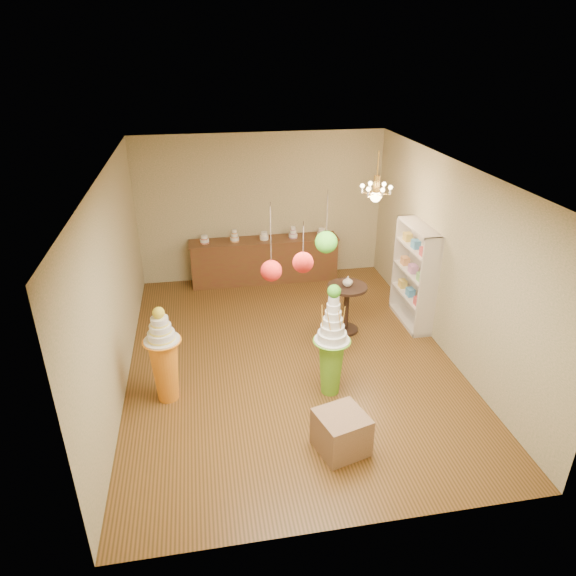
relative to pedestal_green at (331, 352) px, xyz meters
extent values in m
plane|color=brown|center=(-0.41, 0.97, -0.67)|extent=(6.50, 6.50, 0.00)
plane|color=silver|center=(-0.41, 0.97, 2.33)|extent=(6.50, 6.50, 0.00)
cube|color=tan|center=(-0.41, 4.22, 0.83)|extent=(5.00, 0.04, 3.00)
cube|color=tan|center=(-0.41, -2.28, 0.83)|extent=(5.00, 0.04, 3.00)
cube|color=tan|center=(-2.91, 0.97, 0.83)|extent=(0.04, 6.50, 3.00)
cube|color=tan|center=(2.09, 0.97, 0.83)|extent=(0.04, 6.50, 3.00)
cone|color=#68B227|center=(0.00, 0.00, -0.24)|extent=(0.43, 0.43, 0.85)
cylinder|color=white|center=(0.00, 0.00, 0.20)|extent=(0.58, 0.58, 0.03)
cylinder|color=white|center=(0.00, 0.00, 0.26)|extent=(0.47, 0.47, 0.11)
cylinder|color=white|center=(0.00, 0.00, 0.37)|extent=(0.38, 0.38, 0.11)
cylinder|color=white|center=(0.00, 0.00, 0.48)|extent=(0.32, 0.32, 0.11)
cylinder|color=white|center=(0.00, 0.00, 0.59)|extent=(0.26, 0.26, 0.11)
cylinder|color=white|center=(0.00, 0.00, 0.70)|extent=(0.21, 0.21, 0.11)
cylinder|color=white|center=(0.00, 0.00, 0.81)|extent=(0.17, 0.17, 0.11)
sphere|color=green|center=(0.00, 0.00, 0.94)|extent=(0.18, 0.18, 0.18)
cone|color=orange|center=(-2.28, 0.26, -0.20)|extent=(0.46, 0.46, 0.94)
cylinder|color=white|center=(-2.28, 0.26, 0.28)|extent=(0.55, 0.55, 0.03)
cylinder|color=white|center=(-2.28, 0.26, 0.35)|extent=(0.41, 0.41, 0.11)
cylinder|color=white|center=(-2.28, 0.26, 0.46)|extent=(0.33, 0.33, 0.11)
cylinder|color=white|center=(-2.28, 0.26, 0.58)|extent=(0.26, 0.26, 0.11)
sphere|color=gold|center=(-2.28, 0.26, 0.70)|extent=(0.16, 0.16, 0.16)
cube|color=#8D694D|center=(-0.16, -1.15, -0.41)|extent=(0.70, 0.70, 0.52)
cube|color=#57321B|center=(-0.41, 3.94, -0.22)|extent=(3.00, 0.50, 0.90)
cube|color=#57321B|center=(-0.41, 3.94, 0.24)|extent=(3.04, 0.54, 0.03)
cylinder|color=white|center=(-1.61, 3.94, 0.33)|extent=(0.18, 0.18, 0.16)
cylinder|color=white|center=(-1.01, 3.94, 0.37)|extent=(0.18, 0.18, 0.24)
cylinder|color=white|center=(-0.41, 3.94, 0.33)|extent=(0.18, 0.18, 0.16)
cylinder|color=white|center=(0.19, 3.94, 0.37)|extent=(0.18, 0.18, 0.24)
cylinder|color=white|center=(0.79, 3.94, 0.33)|extent=(0.18, 0.18, 0.16)
cube|color=beige|center=(2.07, 1.77, 0.23)|extent=(0.04, 1.20, 1.80)
cube|color=beige|center=(1.91, 1.77, -0.17)|extent=(0.30, 1.14, 0.03)
cube|color=beige|center=(1.91, 1.77, 0.28)|extent=(0.30, 1.14, 0.03)
cube|color=beige|center=(1.91, 1.77, 0.73)|extent=(0.30, 1.14, 0.03)
cylinder|color=black|center=(0.69, 1.63, -0.65)|extent=(0.57, 0.57, 0.04)
cylinder|color=black|center=(0.69, 1.63, -0.25)|extent=(0.11, 0.11, 0.84)
cylinder|color=black|center=(0.69, 1.63, 0.17)|extent=(0.86, 0.86, 0.04)
imported|color=beige|center=(0.69, 1.63, 0.28)|extent=(0.22, 0.22, 0.18)
cylinder|color=#443730|center=(-0.90, -0.50, 1.92)|extent=(0.01, 0.01, 0.81)
sphere|color=red|center=(-0.90, -0.50, 1.52)|extent=(0.25, 0.25, 0.25)
cylinder|color=#443730|center=(-0.16, -0.12, 2.01)|extent=(0.01, 0.01, 0.65)
sphere|color=green|center=(-0.16, -0.12, 1.68)|extent=(0.28, 0.28, 0.28)
cylinder|color=#443730|center=(-0.67, -1.20, 2.11)|extent=(0.01, 0.01, 0.43)
sphere|color=red|center=(-0.67, -1.20, 1.90)|extent=(0.21, 0.21, 0.21)
cylinder|color=#E7B451|center=(1.22, 2.06, 2.08)|extent=(0.02, 0.02, 0.50)
cylinder|color=#E7B451|center=(1.22, 2.06, 1.78)|extent=(0.10, 0.10, 0.30)
sphere|color=#E5BC7E|center=(1.22, 2.06, 1.58)|extent=(0.18, 0.18, 0.18)
camera|label=1|loc=(-1.65, -5.83, 3.89)|focal=32.00mm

